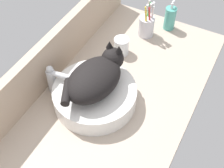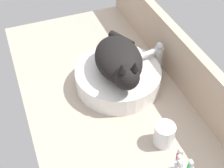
{
  "view_description": "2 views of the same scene",
  "coord_description": "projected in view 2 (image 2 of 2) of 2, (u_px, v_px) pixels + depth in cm",
  "views": [
    {
      "loc": [
        -69.62,
        -36.31,
        99.1
      ],
      "look_at": [
        -1.29,
        -0.05,
        10.41
      ],
      "focal_mm": 50.0,
      "sensor_mm": 36.0,
      "label": 1
    },
    {
      "loc": [
        76.36,
        -28.19,
        86.08
      ],
      "look_at": [
        4.95,
        -0.43,
        11.23
      ],
      "focal_mm": 50.0,
      "sensor_mm": 36.0,
      "label": 2
    }
  ],
  "objects": [
    {
      "name": "ground_plane",
      "position": [
        108.0,
        100.0,
        1.2
      ],
      "size": [
        120.46,
        61.52,
        4.0
      ],
      "primitive_type": "cube",
      "color": "#B2A08E"
    },
    {
      "name": "sink_basin",
      "position": [
        118.0,
        77.0,
        1.2
      ],
      "size": [
        32.85,
        32.85,
        7.66
      ],
      "primitive_type": "cylinder",
      "color": "white",
      "rests_on": "ground_plane"
    },
    {
      "name": "faucet",
      "position": [
        156.0,
        56.0,
        1.24
      ],
      "size": [
        4.31,
        11.85,
        13.6
      ],
      "color": "silver",
      "rests_on": "ground_plane"
    },
    {
      "name": "backsplash_panel",
      "position": [
        179.0,
        58.0,
        1.19
      ],
      "size": [
        120.46,
        3.6,
        20.24
      ],
      "primitive_type": "cube",
      "color": "tan",
      "rests_on": "ground_plane"
    },
    {
      "name": "cat",
      "position": [
        119.0,
        61.0,
        1.13
      ],
      "size": [
        31.77,
        20.36,
        14.0
      ],
      "color": "black",
      "rests_on": "sink_basin"
    },
    {
      "name": "water_glass",
      "position": [
        164.0,
        135.0,
        1.01
      ],
      "size": [
        6.85,
        6.85,
        7.97
      ],
      "color": "white",
      "rests_on": "ground_plane"
    }
  ]
}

